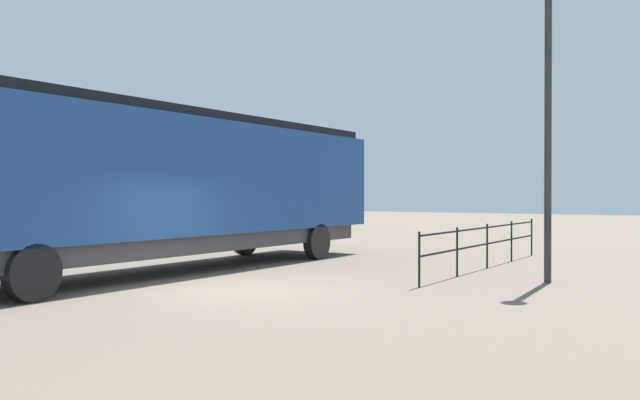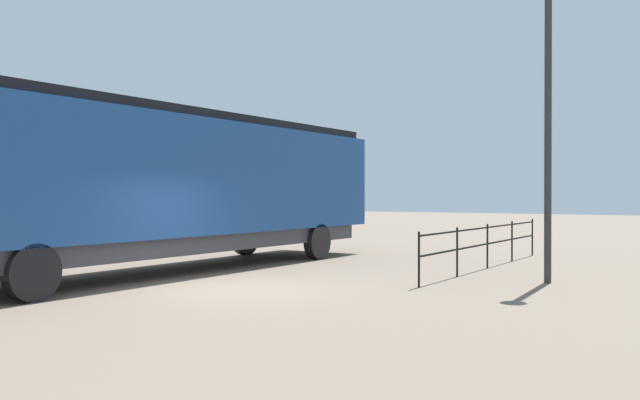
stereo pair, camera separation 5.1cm
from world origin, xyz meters
TOP-DOWN VIEW (x-y plane):
  - ground_plane at (0.00, 0.00)m, footprint 120.00×120.00m
  - locomotive at (-3.52, 2.11)m, footprint 3.17×15.24m
  - lamp_post at (5.31, 4.70)m, footprint 0.49×0.49m
  - platform_fence at (3.16, 6.91)m, footprint 0.05×9.00m

SIDE VIEW (x-z plane):
  - ground_plane at x=0.00m, z-range 0.00..0.00m
  - platform_fence at x=3.16m, z-range 0.19..1.39m
  - locomotive at x=-3.52m, z-range 0.25..4.39m
  - lamp_post at x=5.31m, z-range 1.22..8.41m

